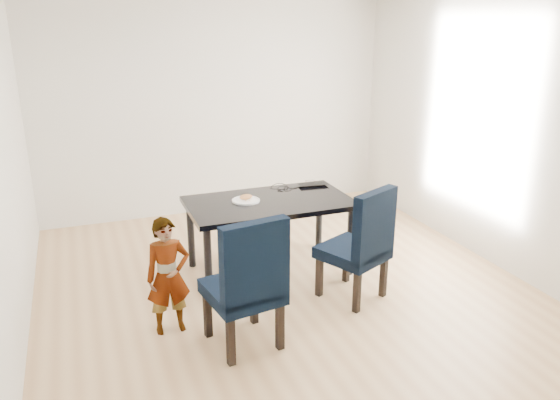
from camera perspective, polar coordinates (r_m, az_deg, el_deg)
name	(u,v)px	position (r m, az deg, el deg)	size (l,w,h in m)	color
floor	(288,292)	(5.23, 0.79, -9.57)	(4.50, 5.00, 0.01)	tan
wall_back	(216,109)	(7.08, -6.73, 9.46)	(4.50, 0.01, 2.70)	white
wall_front	(489,273)	(2.70, 21.01, -7.16)	(4.50, 0.01, 2.70)	silver
wall_left	(0,178)	(4.46, -27.20, 2.02)	(0.01, 5.00, 2.70)	silver
wall_right	(496,133)	(5.94, 21.68, 6.49)	(0.01, 5.00, 2.70)	white
dining_table	(269,236)	(5.49, -1.12, -3.76)	(1.60, 0.90, 0.75)	black
chair_left	(242,280)	(4.24, -3.98, -8.33)	(0.53, 0.55, 1.10)	black
chair_right	(353,243)	(4.97, 7.63, -4.42)	(0.51, 0.53, 1.07)	black
child	(168,276)	(4.51, -11.61, -7.80)	(0.36, 0.24, 0.98)	#FF5A15
plate	(246,200)	(5.34, -3.58, -0.05)	(0.27, 0.27, 0.02)	white
sandwich	(246,197)	(5.34, -3.59, 0.34)	(0.13, 0.06, 0.05)	#C48046
laptop	(312,184)	(5.87, 3.37, 1.73)	(0.32, 0.20, 0.02)	black
cable_tangle	(284,189)	(5.69, 0.46, 1.11)	(0.14, 0.14, 0.01)	black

